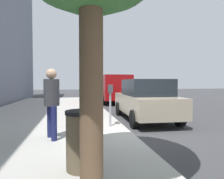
{
  "coord_description": "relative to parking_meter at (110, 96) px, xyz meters",
  "views": [
    {
      "loc": [
        -5.96,
        1.71,
        1.64
      ],
      "look_at": [
        0.79,
        0.39,
        1.39
      ],
      "focal_mm": 31.82,
      "sensor_mm": 36.0,
      "label": 1
    }
  ],
  "objects": [
    {
      "name": "sidewalk_slab",
      "position": [
        -0.61,
        2.52,
        -1.09
      ],
      "size": [
        28.0,
        6.0,
        0.15
      ],
      "primitive_type": "cube",
      "color": "#A8A59E",
      "rests_on": "ground_plane"
    },
    {
      "name": "pedestrian_at_meter",
      "position": [
        0.07,
        0.85,
        -0.03
      ],
      "size": [
        0.49,
        0.37,
        1.69
      ],
      "rotation": [
        0.0,
        0.0,
        -1.93
      ],
      "color": "#191E4C",
      "rests_on": "sidewalk_slab"
    },
    {
      "name": "trash_bin",
      "position": [
        -3.16,
        1.07,
        -0.51
      ],
      "size": [
        0.59,
        0.59,
        1.01
      ],
      "color": "brown",
      "rests_on": "sidewalk_slab"
    },
    {
      "name": "parked_sedan_near",
      "position": [
        1.54,
        -1.83,
        -0.27
      ],
      "size": [
        4.46,
        2.09,
        1.77
      ],
      "color": "gray",
      "rests_on": "ground_plane"
    },
    {
      "name": "parking_meter",
      "position": [
        0.0,
        0.0,
        0.0
      ],
      "size": [
        0.36,
        0.12,
        1.41
      ],
      "color": "gray",
      "rests_on": "sidewalk_slab"
    },
    {
      "name": "parked_van_far",
      "position": [
        9.14,
        -1.83,
        0.09
      ],
      "size": [
        5.23,
        2.19,
        2.18
      ],
      "color": "maroon",
      "rests_on": "ground_plane"
    },
    {
      "name": "pedestrian_bystander",
      "position": [
        -1.16,
        1.79,
        0.09
      ],
      "size": [
        0.53,
        0.4,
        1.85
      ],
      "rotation": [
        0.0,
        0.0,
        -1.21
      ],
      "color": "#191E4C",
      "rests_on": "sidewalk_slab"
    },
    {
      "name": "ground_plane",
      "position": [
        -0.61,
        -0.48,
        -1.17
      ],
      "size": [
        80.0,
        80.0,
        0.0
      ],
      "primitive_type": "plane",
      "color": "#38383A",
      "rests_on": "ground"
    }
  ]
}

